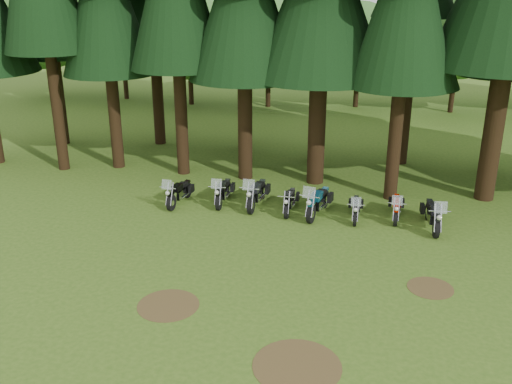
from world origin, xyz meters
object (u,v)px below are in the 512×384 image
motorcycle_0 (179,193)px  motorcycle_2 (257,194)px  motorcycle_1 (223,192)px  motorcycle_7 (433,216)px  motorcycle_4 (318,203)px  motorcycle_3 (290,201)px  motorcycle_6 (396,208)px  motorcycle_5 (356,209)px

motorcycle_0 → motorcycle_2: (3.21, 0.38, 0.05)m
motorcycle_1 → motorcycle_7: 8.40m
motorcycle_1 → motorcycle_2: motorcycle_2 is taller
motorcycle_2 → motorcycle_4: (2.56, -0.45, 0.01)m
motorcycle_3 → motorcycle_6: motorcycle_6 is taller
motorcycle_2 → motorcycle_3: size_ratio=1.20×
motorcycle_3 → motorcycle_7: size_ratio=0.86×
motorcycle_0 → motorcycle_5: 7.25m
motorcycle_1 → motorcycle_4: bearing=-8.2°
motorcycle_3 → motorcycle_4: (1.15, -0.15, 0.10)m
motorcycle_1 → motorcycle_7: (8.34, -0.97, 0.03)m
motorcycle_1 → motorcycle_6: size_ratio=1.07×
motorcycle_5 → motorcycle_2: bearing=171.7°
motorcycle_1 → motorcycle_2: 1.44m
motorcycle_1 → motorcycle_3: size_ratio=1.09×
motorcycle_5 → motorcycle_6: (1.55, 0.35, 0.02)m
motorcycle_0 → motorcycle_7: bearing=4.0°
motorcycle_1 → motorcycle_4: size_ratio=0.90×
motorcycle_2 → motorcycle_6: motorcycle_2 is taller
motorcycle_0 → motorcycle_6: bearing=8.1°
motorcycle_3 → motorcycle_5: 2.64m
motorcycle_3 → motorcycle_6: bearing=1.9°
motorcycle_4 → motorcycle_5: bearing=8.7°
motorcycle_0 → motorcycle_4: size_ratio=0.90×
motorcycle_1 → motorcycle_0: bearing=-166.6°
motorcycle_0 → motorcycle_1: bearing=21.2°
motorcycle_2 → motorcycle_4: motorcycle_4 is taller
motorcycle_2 → motorcycle_4: bearing=-5.7°
motorcycle_2 → motorcycle_7: (6.90, -0.90, -0.01)m
motorcycle_0 → motorcycle_4: motorcycle_4 is taller
motorcycle_0 → motorcycle_2: motorcycle_2 is taller
motorcycle_7 → motorcycle_6: bearing=147.7°
motorcycle_5 → motorcycle_6: 1.59m
motorcycle_5 → motorcycle_6: motorcycle_6 is taller
motorcycle_3 → motorcycle_6: size_ratio=0.98×
motorcycle_1 → motorcycle_3: (2.85, -0.37, -0.05)m
motorcycle_0 → motorcycle_5: size_ratio=1.13×
motorcycle_0 → motorcycle_7: (10.11, -0.52, 0.04)m
motorcycle_1 → motorcycle_6: motorcycle_1 is taller
motorcycle_0 → motorcycle_6: size_ratio=1.07×
motorcycle_6 → motorcycle_7: motorcycle_7 is taller
motorcycle_0 → motorcycle_3: size_ratio=1.08×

